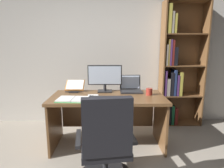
# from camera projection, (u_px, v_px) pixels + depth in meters

# --- Properties ---
(wall_back) EXTENTS (5.29, 0.12, 2.60)m
(wall_back) POSITION_uv_depth(u_px,v_px,m) (107.00, 54.00, 3.64)
(wall_back) COLOR beige
(wall_back) RESTS_ON ground
(desk) EXTENTS (1.61, 0.77, 0.76)m
(desk) POSITION_uv_depth(u_px,v_px,m) (108.00, 108.00, 2.86)
(desk) COLOR brown
(desk) RESTS_ON ground
(bookshelf) EXTENTS (0.76, 0.31, 2.21)m
(bookshelf) POSITION_uv_depth(u_px,v_px,m) (177.00, 70.00, 3.49)
(bookshelf) COLOR brown
(bookshelf) RESTS_ON ground
(office_chair) EXTENTS (0.65, 0.60, 0.99)m
(office_chair) POSITION_uv_depth(u_px,v_px,m) (106.00, 149.00, 1.98)
(office_chair) COLOR #232326
(office_chair) RESTS_ON ground
(monitor) EXTENTS (0.52, 0.16, 0.41)m
(monitor) POSITION_uv_depth(u_px,v_px,m) (105.00, 78.00, 2.95)
(monitor) COLOR #232326
(monitor) RESTS_ON desk
(laptop) EXTENTS (0.33, 0.30, 0.25)m
(laptop) POSITION_uv_depth(u_px,v_px,m) (131.00, 88.00, 2.99)
(laptop) COLOR #232326
(laptop) RESTS_ON desk
(keyboard) EXTENTS (0.42, 0.15, 0.02)m
(keyboard) POSITION_uv_depth(u_px,v_px,m) (104.00, 98.00, 2.59)
(keyboard) COLOR #232326
(keyboard) RESTS_ON desk
(computer_mouse) EXTENTS (0.06, 0.10, 0.04)m
(computer_mouse) POSITION_uv_depth(u_px,v_px,m) (127.00, 97.00, 2.59)
(computer_mouse) COLOR #232326
(computer_mouse) RESTS_ON desk
(reading_stand_with_book) EXTENTS (0.29, 0.27, 0.16)m
(reading_stand_with_book) POSITION_uv_depth(u_px,v_px,m) (75.00, 86.00, 3.03)
(reading_stand_with_book) COLOR #232326
(reading_stand_with_book) RESTS_ON desk
(open_binder) EXTENTS (0.44, 0.31, 0.02)m
(open_binder) POSITION_uv_depth(u_px,v_px,m) (73.00, 99.00, 2.53)
(open_binder) COLOR green
(open_binder) RESTS_ON desk
(notepad) EXTENTS (0.16, 0.22, 0.01)m
(notepad) POSITION_uv_depth(u_px,v_px,m) (93.00, 96.00, 2.69)
(notepad) COLOR white
(notepad) RESTS_ON desk
(pen) EXTENTS (0.14, 0.04, 0.01)m
(pen) POSITION_uv_depth(u_px,v_px,m) (94.00, 96.00, 2.69)
(pen) COLOR black
(pen) RESTS_ON notepad
(coffee_mug) EXTENTS (0.09, 0.09, 0.10)m
(coffee_mug) POSITION_uv_depth(u_px,v_px,m) (149.00, 92.00, 2.79)
(coffee_mug) COLOR maroon
(coffee_mug) RESTS_ON desk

